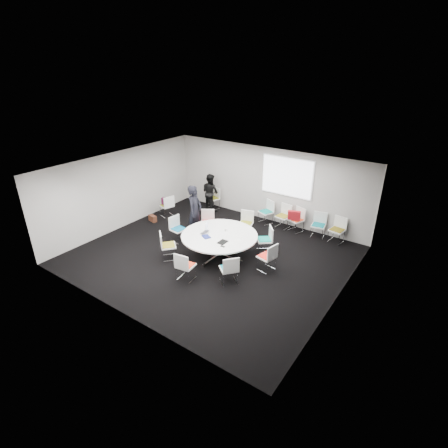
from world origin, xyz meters
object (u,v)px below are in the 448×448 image
Objects in this scene: chair_back_c at (296,224)px; chair_person_back at (213,202)px; chair_ring_e at (179,234)px; chair_back_d at (318,230)px; chair_ring_a at (267,262)px; chair_ring_d at (208,227)px; person_back at (210,192)px; person_main at (195,212)px; chair_ring_h at (229,274)px; chair_ring_g at (186,271)px; chair_ring_b at (264,245)px; chair_ring_c at (246,228)px; chair_back_e at (336,235)px; conference_table at (219,240)px; chair_back_a at (266,216)px; laptop at (206,233)px; chair_back_b at (283,221)px; maroon_bag at (167,202)px; cup at (226,230)px; brown_bag at (153,218)px; chair_spare_left at (167,210)px.

chair_person_back is at bearing 20.77° from chair_back_c.
chair_ring_e and chair_back_d have the same top height.
chair_ring_a is 1.00× the size of chair_ring_d.
person_main is at bearing 124.18° from person_back.
chair_ring_h is 0.57× the size of person_back.
chair_ring_b is at bearing 60.42° from chair_ring_g.
chair_ring_c is at bearing 164.00° from person_back.
chair_ring_c is (-1.14, 0.69, 0.00)m from chair_ring_b.
chair_ring_d is 1.00× the size of chair_person_back.
person_back is (-5.22, -0.18, 0.49)m from chair_back_e.
person_back is at bearing -156.98° from chair_ring_e.
conference_table is 2.69× the size of chair_back_a.
chair_ring_c is at bearing -12.03° from laptop.
person_main is (-2.54, -0.38, 0.66)m from chair_ring_b.
chair_back_b reaches higher than laptop.
chair_back_b reaches higher than maroon_bag.
chair_back_b is 0.53m from chair_back_c.
chair_ring_a and chair_ring_d have the same top height.
cup is (-1.05, -0.67, 0.50)m from chair_ring_b.
chair_ring_c and chair_ring_h have the same top height.
chair_ring_b and chair_ring_d have the same top height.
laptop is 0.63m from cup.
chair_back_a is 2.54× the size of laptop.
chair_ring_a is at bearing 77.42° from chair_back_e.
chair_ring_c is at bearing 62.02° from chair_ring_h.
chair_ring_h is at bearing 108.87° from chair_back_c.
chair_spare_left is at bearing 78.51° from brown_bag.
chair_ring_d is at bearing 55.66° from chair_back_b.
chair_back_c is 0.82m from chair_back_d.
chair_ring_b is (-0.57, 0.89, 0.00)m from chair_ring_a.
chair_back_d is at bearing 136.27° from chair_ring_e.
laptop is at bearing 105.38° from chair_back_a.
chair_ring_e is at bearing 83.13° from chair_back_a.
chair_spare_left is 0.57× the size of person_back.
chair_ring_a is at bearing 129.10° from chair_ring_d.
person_back is at bearing 68.41° from chair_ring_a.
chair_ring_c is at bearing -67.78° from chair_spare_left.
chair_back_a and chair_person_back have the same top height.
chair_person_back is 2.54× the size of laptop.
chair_ring_c is at bearing 93.59° from cup.
chair_ring_b and chair_back_b have the same top height.
chair_person_back is 0.47× the size of person_main.
chair_person_back is (-3.56, 2.01, 0.00)m from chair_ring_b.
chair_ring_h is 4.08m from chair_back_c.
chair_ring_b is at bearing -94.41° from person_main.
conference_table is at bearing -94.53° from chair_spare_left.
chair_back_e is 4.88m from person_main.
chair_ring_a is 5.30m from brown_bag.
chair_ring_d and chair_back_e have the same top height.
chair_ring_d is 2.20× the size of maroon_bag.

